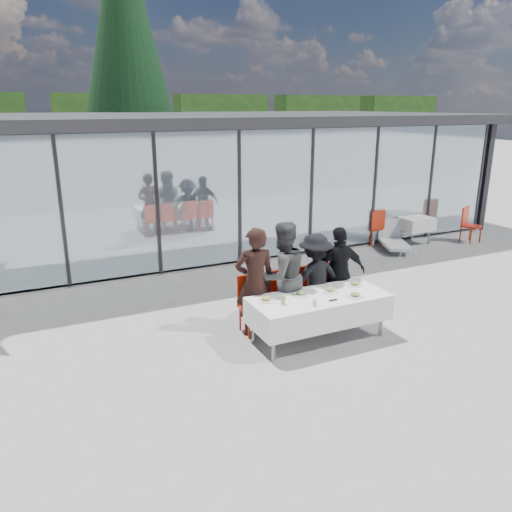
{
  "coord_description": "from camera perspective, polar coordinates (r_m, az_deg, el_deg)",
  "views": [
    {
      "loc": [
        -3.51,
        -6.53,
        3.69
      ],
      "look_at": [
        0.13,
        1.2,
        1.09
      ],
      "focal_mm": 35.0,
      "sensor_mm": 36.0,
      "label": 1
    }
  ],
  "objects": [
    {
      "name": "treeline",
      "position": [
        34.6,
        -23.32,
        13.1
      ],
      "size": [
        62.5,
        2.0,
        4.4
      ],
      "color": "#173310",
      "rests_on": "ground"
    },
    {
      "name": "diner_a",
      "position": [
        8.16,
        -0.12,
        -2.97
      ],
      "size": [
        0.77,
        0.77,
        1.84
      ],
      "primitive_type": "imported",
      "rotation": [
        0.0,
        0.0,
        2.97
      ],
      "color": "black",
      "rests_on": "ground"
    },
    {
      "name": "diner_chair_a",
      "position": [
        8.39,
        -0.46,
        -5.17
      ],
      "size": [
        0.44,
        0.44,
        0.97
      ],
      "color": "red",
      "rests_on": "ground"
    },
    {
      "name": "diner_chair_b",
      "position": [
        8.6,
        2.62,
        -4.62
      ],
      "size": [
        0.44,
        0.44,
        0.97
      ],
      "color": "red",
      "rests_on": "ground"
    },
    {
      "name": "dining_table",
      "position": [
        8.16,
        7.19,
        -5.97
      ],
      "size": [
        2.26,
        0.96,
        0.75
      ],
      "color": "white",
      "rests_on": "ground"
    },
    {
      "name": "plate_extra",
      "position": [
        8.14,
        11.27,
        -4.42
      ],
      "size": [
        0.27,
        0.27,
        0.07
      ],
      "color": "white",
      "rests_on": "dining_table"
    },
    {
      "name": "plate_a",
      "position": [
        7.83,
        1.14,
        -4.95
      ],
      "size": [
        0.27,
        0.27,
        0.07
      ],
      "color": "white",
      "rests_on": "dining_table"
    },
    {
      "name": "folded_eyeglasses",
      "position": [
        7.93,
        8.8,
        -5.01
      ],
      "size": [
        0.14,
        0.03,
        0.01
      ],
      "primitive_type": "cube",
      "color": "black",
      "rests_on": "dining_table"
    },
    {
      "name": "pavilion",
      "position": [
        15.77,
        -4.72,
        11.22
      ],
      "size": [
        14.8,
        8.8,
        3.44
      ],
      "color": "gray",
      "rests_on": "ground"
    },
    {
      "name": "juice_bottle",
      "position": [
        7.68,
        3.13,
        -5.06
      ],
      "size": [
        0.06,
        0.06,
        0.14
      ],
      "primitive_type": "cylinder",
      "color": "#97BC4E",
      "rests_on": "dining_table"
    },
    {
      "name": "diner_d",
      "position": [
        8.97,
        9.47,
        -1.91
      ],
      "size": [
        1.14,
        1.14,
        1.67
      ],
      "primitive_type": "imported",
      "rotation": [
        0.0,
        0.0,
        2.96
      ],
      "color": "black",
      "rests_on": "ground"
    },
    {
      "name": "diner_chair_c",
      "position": [
        8.9,
        6.27,
        -3.96
      ],
      "size": [
        0.44,
        0.44,
        0.97
      ],
      "color": "red",
      "rests_on": "ground"
    },
    {
      "name": "diner_chair_d",
      "position": [
        9.16,
        8.97,
        -3.45
      ],
      "size": [
        0.44,
        0.44,
        0.97
      ],
      "color": "red",
      "rests_on": "ground"
    },
    {
      "name": "conifer_tree",
      "position": [
        20.07,
        -14.7,
        22.96
      ],
      "size": [
        4.0,
        4.0,
        10.5
      ],
      "color": "#382316",
      "rests_on": "ground"
    },
    {
      "name": "ground",
      "position": [
        8.28,
        2.74,
        -9.58
      ],
      "size": [
        90.0,
        90.0,
        0.0
      ],
      "primitive_type": "plane",
      "color": "gray",
      "rests_on": "ground"
    },
    {
      "name": "plate_c",
      "position": [
        8.3,
        8.47,
        -3.86
      ],
      "size": [
        0.27,
        0.27,
        0.07
      ],
      "color": "white",
      "rests_on": "dining_table"
    },
    {
      "name": "plate_b",
      "position": [
        8.09,
        5.24,
        -4.3
      ],
      "size": [
        0.27,
        0.27,
        0.07
      ],
      "color": "white",
      "rests_on": "dining_table"
    },
    {
      "name": "drinking_glasses",
      "position": [
        7.68,
        6.72,
        -5.34
      ],
      "size": [
        0.07,
        0.07,
        0.1
      ],
      "color": "silver",
      "rests_on": "dining_table"
    },
    {
      "name": "diner_c",
      "position": [
        8.72,
        6.72,
        -2.58
      ],
      "size": [
        1.05,
        1.05,
        1.6
      ],
      "primitive_type": "imported",
      "rotation": [
        0.0,
        0.0,
        3.15
      ],
      "color": "black",
      "rests_on": "ground"
    },
    {
      "name": "spare_chair_b",
      "position": [
        13.99,
        13.46,
        3.4
      ],
      "size": [
        0.45,
        0.45,
        0.97
      ],
      "color": "red",
      "rests_on": "ground"
    },
    {
      "name": "spare_chair_a",
      "position": [
        15.16,
        23.11,
        3.52
      ],
      "size": [
        0.57,
        0.57,
        0.97
      ],
      "color": "red",
      "rests_on": "ground"
    },
    {
      "name": "spare_table_right",
      "position": [
        14.47,
        17.58,
        3.58
      ],
      "size": [
        0.86,
        0.86,
        0.74
      ],
      "color": "white",
      "rests_on": "ground"
    },
    {
      "name": "lounger",
      "position": [
        13.8,
        15.35,
        1.89
      ],
      "size": [
        1.08,
        1.46,
        0.72
      ],
      "color": "silver",
      "rests_on": "ground"
    },
    {
      "name": "diner_b",
      "position": [
        8.37,
        3.02,
        -2.34
      ],
      "size": [
        0.99,
        0.99,
        1.88
      ],
      "primitive_type": "imported",
      "rotation": [
        0.0,
        0.0,
        3.24
      ],
      "color": "#474747",
      "rests_on": "ground"
    },
    {
      "name": "plate_d",
      "position": [
        8.64,
        11.18,
        -3.15
      ],
      "size": [
        0.27,
        0.27,
        0.07
      ],
      "color": "white",
      "rests_on": "dining_table"
    }
  ]
}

